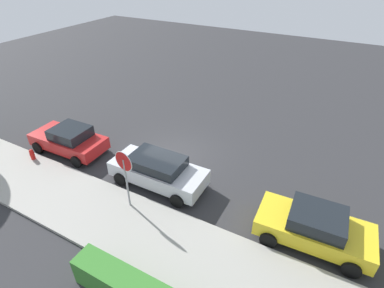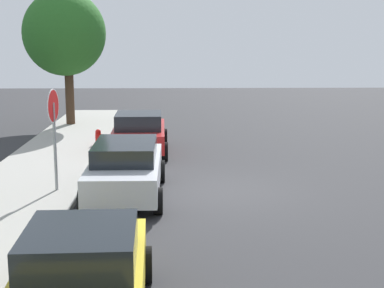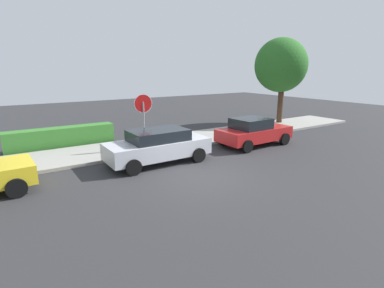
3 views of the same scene
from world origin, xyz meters
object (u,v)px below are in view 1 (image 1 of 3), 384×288
Objects in this scene: fire_hydrant at (32,155)px; parked_car_red at (69,139)px; parked_car_silver at (158,170)px; parked_car_yellow at (314,227)px; stop_sign at (125,170)px.

parked_car_red is at bearing -122.27° from fire_hydrant.
parked_car_silver reaches higher than fire_hydrant.
parked_car_silver is 5.66m from parked_car_red.
fire_hydrant is at bearing 6.60° from parked_car_yellow.
parked_car_yellow is at bearing 179.84° from parked_car_red.
fire_hydrant is at bearing 13.61° from parked_car_silver.
parked_car_silver is at bearing -96.38° from stop_sign.
parked_car_yellow reaches higher than parked_car_silver.
parked_car_yellow is 13.61m from fire_hydrant.
stop_sign is 3.97× the size of fire_hydrant.
fire_hydrant is at bearing -2.22° from stop_sign.
stop_sign is at bearing 177.78° from fire_hydrant.
parked_car_red is at bearing -0.16° from parked_car_yellow.
parked_car_silver is 6.85m from parked_car_yellow.
stop_sign reaches higher than parked_car_silver.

